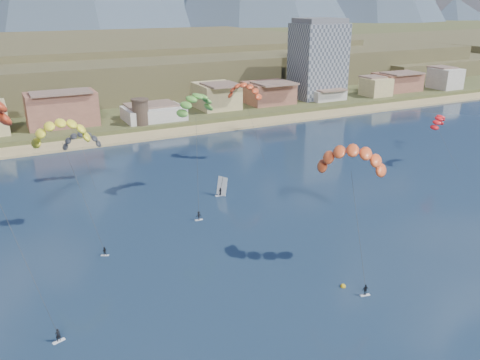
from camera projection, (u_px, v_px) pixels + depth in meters
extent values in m
plane|color=#0D1B32|center=(348.00, 322.00, 66.36)|extent=(2400.00, 2400.00, 0.00)
cube|color=tan|center=(133.00, 137.00, 155.01)|extent=(2200.00, 12.00, 0.90)
cube|color=#4E4D2A|center=(20.00, 40.00, 535.14)|extent=(2200.00, 900.00, 4.00)
cube|color=brown|center=(148.00, 62.00, 264.29)|extent=(320.00, 150.00, 15.00)
cube|color=brown|center=(458.00, 53.00, 346.60)|extent=(240.00, 120.00, 8.00)
cube|color=gray|center=(318.00, 61.00, 203.86)|extent=(20.00, 16.00, 30.00)
cube|color=#59595E|center=(320.00, 21.00, 198.36)|extent=(18.00, 14.40, 2.00)
cylinder|color=#47382D|center=(140.00, 113.00, 161.86)|extent=(5.20, 5.20, 8.00)
cylinder|color=#47382D|center=(140.00, 100.00, 160.38)|extent=(5.82, 5.82, 0.60)
cube|color=silver|center=(59.00, 341.00, 62.63)|extent=(1.66, 0.92, 0.11)
imported|color=black|center=(58.00, 335.00, 62.30)|extent=(0.76, 0.61, 1.82)
cylinder|color=#262626|center=(13.00, 233.00, 61.51)|extent=(0.05, 0.05, 27.73)
cube|color=silver|center=(105.00, 255.00, 83.70)|extent=(1.39, 0.93, 0.09)
imported|color=black|center=(104.00, 251.00, 83.41)|extent=(0.93, 0.85, 1.55)
cylinder|color=#262626|center=(83.00, 195.00, 85.09)|extent=(0.05, 0.05, 20.61)
cube|color=silver|center=(365.00, 295.00, 72.40)|extent=(1.57, 0.74, 0.10)
imported|color=black|center=(366.00, 290.00, 72.09)|extent=(1.08, 0.61, 1.73)
cylinder|color=#262626|center=(358.00, 228.00, 74.92)|extent=(0.05, 0.05, 18.29)
cube|color=silver|center=(199.00, 220.00, 97.21)|extent=(1.57, 0.67, 0.10)
imported|color=black|center=(199.00, 215.00, 96.89)|extent=(1.21, 0.81, 1.75)
cylinder|color=#262626|center=(197.00, 162.00, 101.00)|extent=(0.05, 0.05, 22.89)
cylinder|color=#262626|center=(87.00, 168.00, 113.67)|extent=(0.04, 0.04, 11.31)
cylinder|color=#262626|center=(251.00, 132.00, 128.81)|extent=(0.04, 0.04, 18.17)
cylinder|color=#262626|center=(447.00, 149.00, 125.13)|extent=(0.04, 0.04, 12.64)
cube|color=silver|center=(221.00, 195.00, 109.35)|extent=(2.44, 1.07, 0.12)
imported|color=black|center=(220.00, 192.00, 109.04)|extent=(0.91, 0.67, 1.70)
cube|color=white|center=(222.00, 186.00, 108.79)|extent=(1.33, 2.68, 4.06)
sphere|color=gold|center=(343.00, 286.00, 74.49)|extent=(0.79, 0.79, 0.79)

